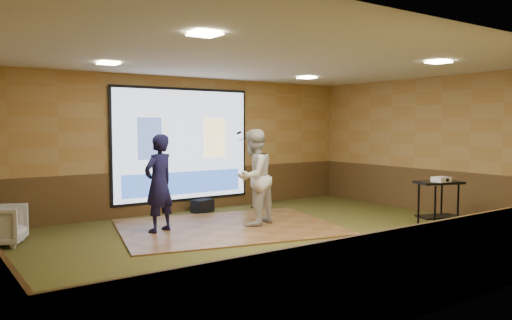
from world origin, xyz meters
TOP-DOWN VIEW (x-y plane):
  - ground at (0.00, 0.00)m, footprint 9.00×9.00m
  - room_shell at (0.00, 0.00)m, footprint 9.04×7.04m
  - wainscot_back at (0.00, 3.48)m, footprint 9.00×0.04m
  - wainscot_front at (0.00, -3.48)m, footprint 9.00×0.04m
  - wainscot_right at (4.48, 0.00)m, footprint 0.04×7.00m
  - projector_screen at (0.00, 3.44)m, footprint 3.32×0.06m
  - downlight_nw at (-2.20, 1.80)m, footprint 0.32×0.32m
  - downlight_ne at (2.20, 1.80)m, footprint 0.32×0.32m
  - downlight_sw at (-2.20, -1.50)m, footprint 0.32×0.32m
  - downlight_se at (2.20, -1.50)m, footprint 0.32×0.32m
  - dance_floor at (-0.13, 1.36)m, footprint 4.54×3.85m
  - player_left at (-1.38, 1.66)m, footprint 0.75×0.62m
  - player_right at (0.36, 1.20)m, footprint 1.08×0.98m
  - av_table at (3.08, -0.95)m, footprint 0.84×0.44m
  - projector at (3.01, -1.05)m, footprint 0.32×0.28m
  - mic_stand at (1.62, 2.96)m, footprint 0.71×0.29m
  - banquet_chair at (-3.86, 2.26)m, footprint 0.94×0.93m
  - duffel_bag at (0.30, 3.10)m, footprint 0.53×0.43m

SIDE VIEW (x-z plane):
  - ground at x=0.00m, z-range 0.00..0.00m
  - dance_floor at x=-0.13m, z-range 0.00..0.03m
  - duffel_bag at x=0.30m, z-range 0.00..0.28m
  - banquet_chair at x=-3.86m, z-range 0.00..0.65m
  - wainscot_back at x=0.00m, z-range 0.00..0.95m
  - wainscot_front at x=0.00m, z-range 0.00..0.95m
  - wainscot_right at x=4.48m, z-range 0.00..0.95m
  - mic_stand at x=1.62m, z-range -0.41..1.39m
  - av_table at x=3.08m, z-range 0.16..1.05m
  - player_left at x=-1.38m, z-range 0.03..1.78m
  - projector at x=3.01m, z-range 0.89..0.98m
  - player_right at x=0.36m, z-range 0.03..1.86m
  - projector_screen at x=0.00m, z-range 0.21..2.73m
  - room_shell at x=0.00m, z-range 0.58..3.60m
  - downlight_nw at x=-2.20m, z-range 2.96..2.98m
  - downlight_ne at x=2.20m, z-range 2.96..2.98m
  - downlight_sw at x=-2.20m, z-range 2.96..2.98m
  - downlight_se at x=2.20m, z-range 2.96..2.98m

